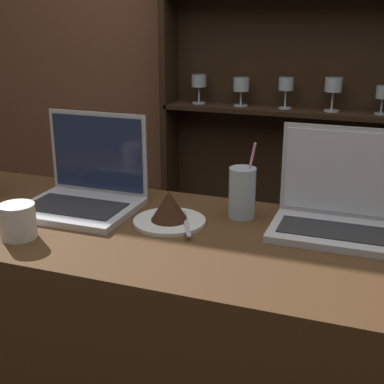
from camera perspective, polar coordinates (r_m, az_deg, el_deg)
name	(u,v)px	position (r m, az deg, el deg)	size (l,w,h in m)	color
back_wall	(290,46)	(2.48, 10.42, 15.04)	(7.00, 0.06, 2.70)	brown
back_shelf	(286,120)	(2.44, 9.99, 7.55)	(1.11, 0.18, 1.97)	#332114
laptop_near	(85,188)	(1.53, -11.30, 0.45)	(0.31, 0.25, 0.26)	silver
laptop_far	(336,207)	(1.38, 15.11, -1.59)	(0.30, 0.20, 0.25)	silver
cake_plate	(169,211)	(1.38, -2.42, -2.04)	(0.19, 0.19, 0.09)	white
water_glass	(242,193)	(1.42, 5.37, -0.06)	(0.07, 0.07, 0.21)	silver
coffee_cup	(18,221)	(1.36, -18.08, -2.98)	(0.09, 0.09, 0.09)	silver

